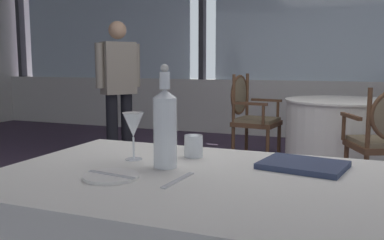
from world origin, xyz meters
The scene contains 12 objects.
ground_plane centered at (0.00, 0.00, 0.00)m, with size 15.06×15.06×0.00m, color #47384C.
window_wall_far centered at (0.00, 3.53, 1.18)m, with size 11.59×0.14×2.96m.
side_plate centered at (-0.20, -1.72, 0.75)m, with size 0.18×0.18×0.01m, color white.
butter_knife centered at (-0.20, -1.72, 0.75)m, with size 0.18×0.02×0.00m, color silver.
dinner_fork centered at (0.01, -1.68, 0.74)m, with size 0.19×0.02×0.00m, color silver.
water_bottle centered at (-0.10, -1.53, 0.89)m, with size 0.08×0.08×0.36m.
wine_glass centered at (-0.26, -1.47, 0.87)m, with size 0.08×0.08×0.18m.
water_tumbler centered at (-0.07, -1.34, 0.78)m, with size 0.07×0.07×0.09m, color white.
menu_book centered at (0.35, -1.36, 0.75)m, with size 0.28×0.22×0.02m, color #2D3856.
background_table_1 centered at (0.36, 1.68, 0.37)m, with size 1.12×1.12×0.74m.
dining_chair_1_0 centered at (-0.63, 1.81, 0.57)m, with size 0.52×0.58×0.99m.
diner_person_0 centered at (-1.98, 1.24, 0.88)m, with size 0.37×0.45×1.56m.
Camera 1 is at (0.53, -2.86, 1.11)m, focal length 39.66 mm.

